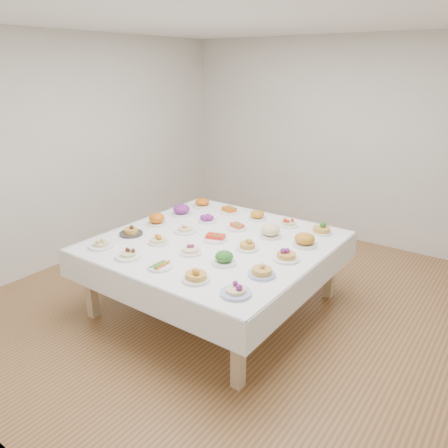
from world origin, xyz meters
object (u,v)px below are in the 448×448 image
Objects in this scene: display_table at (215,246)px; dish_0 at (101,242)px; dish_12 at (216,236)px; dish_24 at (322,228)px.

display_table is 1.12m from dish_0.
dish_0 is 1.12m from dish_12.
dish_0 is at bearing -135.22° from display_table.
display_table is at bearing 44.78° from dish_0.
dish_12 is (0.79, 0.79, -0.00)m from dish_0.
dish_24 is (1.57, 1.58, 0.01)m from dish_0.
dish_12 reaches higher than display_table.
dish_0 reaches higher than dish_12.
display_table is 8.96× the size of dish_0.
dish_24 is (0.78, 0.80, 0.02)m from dish_12.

